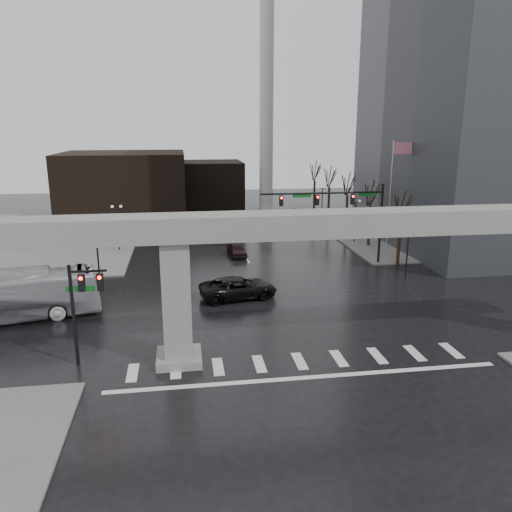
% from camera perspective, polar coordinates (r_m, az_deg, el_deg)
% --- Properties ---
extents(ground, '(160.00, 160.00, 0.00)m').
position_cam_1_polar(ground, '(30.96, 4.56, -11.06)').
color(ground, black).
rests_on(ground, ground).
extents(sidewalk_ne, '(28.00, 36.00, 0.15)m').
position_cam_1_polar(sidewalk_ne, '(72.26, 18.39, 3.28)').
color(sidewalk_ne, slate).
rests_on(sidewalk_ne, ground).
extents(sidewalk_nw, '(28.00, 36.00, 0.15)m').
position_cam_1_polar(sidewalk_nw, '(67.40, -25.18, 1.85)').
color(sidewalk_nw, slate).
rests_on(sidewalk_nw, ground).
extents(elevated_guideway, '(48.00, 2.60, 8.70)m').
position_cam_1_polar(elevated_guideway, '(28.97, 7.27, 1.50)').
color(elevated_guideway, gray).
rests_on(elevated_guideway, ground).
extents(office_tower, '(22.00, 26.00, 42.00)m').
position_cam_1_polar(office_tower, '(63.81, 25.96, 20.12)').
color(office_tower, slate).
rests_on(office_tower, ground).
extents(building_far_left, '(16.00, 14.00, 10.00)m').
position_cam_1_polar(building_far_left, '(70.04, -14.75, 7.30)').
color(building_far_left, black).
rests_on(building_far_left, ground).
extents(building_far_mid, '(10.00, 10.00, 8.00)m').
position_cam_1_polar(building_far_mid, '(79.81, -5.30, 7.84)').
color(building_far_mid, black).
rests_on(building_far_mid, ground).
extents(smokestack, '(3.60, 3.60, 30.00)m').
position_cam_1_polar(smokestack, '(74.19, 1.19, 14.62)').
color(smokestack, silver).
rests_on(smokestack, ground).
extents(signal_mast_arm, '(12.12, 0.43, 8.00)m').
position_cam_1_polar(signal_mast_arm, '(49.07, 10.03, 5.55)').
color(signal_mast_arm, black).
rests_on(signal_mast_arm, ground).
extents(signal_left_pole, '(2.30, 0.30, 6.00)m').
position_cam_1_polar(signal_left_pole, '(29.72, -19.26, -4.52)').
color(signal_left_pole, black).
rests_on(signal_left_pole, ground).
extents(flagpole_assembly, '(2.06, 0.12, 12.00)m').
position_cam_1_polar(flagpole_assembly, '(54.08, 15.44, 7.90)').
color(flagpole_assembly, silver).
rests_on(flagpole_assembly, ground).
extents(lamp_right_0, '(1.22, 0.32, 5.11)m').
position_cam_1_polar(lamp_right_0, '(46.81, 17.00, 1.76)').
color(lamp_right_0, black).
rests_on(lamp_right_0, ground).
extents(lamp_right_1, '(1.22, 0.32, 5.11)m').
position_cam_1_polar(lamp_right_1, '(59.49, 11.28, 4.77)').
color(lamp_right_1, black).
rests_on(lamp_right_1, ground).
extents(lamp_right_2, '(1.22, 0.32, 5.11)m').
position_cam_1_polar(lamp_right_2, '(72.65, 7.57, 6.69)').
color(lamp_right_2, black).
rests_on(lamp_right_2, ground).
extents(lamp_left_0, '(1.22, 0.32, 5.11)m').
position_cam_1_polar(lamp_left_0, '(42.88, -17.67, 0.56)').
color(lamp_left_0, black).
rests_on(lamp_left_0, ground).
extents(lamp_left_1, '(1.22, 0.32, 5.11)m').
position_cam_1_polar(lamp_left_1, '(56.45, -15.56, 3.99)').
color(lamp_left_1, black).
rests_on(lamp_left_1, ground).
extents(lamp_left_2, '(1.22, 0.32, 5.11)m').
position_cam_1_polar(lamp_left_2, '(70.18, -14.26, 6.08)').
color(lamp_left_2, black).
rests_on(lamp_left_2, ground).
extents(tree_right_0, '(1.09, 1.58, 7.50)m').
position_cam_1_polar(tree_right_0, '(50.94, 16.08, 2.05)').
color(tree_right_0, black).
rests_on(tree_right_0, ground).
extents(tree_right_1, '(1.09, 1.61, 7.67)m').
position_cam_1_polar(tree_right_1, '(58.13, 12.86, 3.83)').
color(tree_right_1, black).
rests_on(tree_right_1, ground).
extents(tree_right_2, '(1.10, 1.63, 7.85)m').
position_cam_1_polar(tree_right_2, '(65.52, 10.35, 5.22)').
color(tree_right_2, black).
rests_on(tree_right_2, ground).
extents(tree_right_3, '(1.11, 1.66, 8.02)m').
position_cam_1_polar(tree_right_3, '(73.03, 8.34, 6.31)').
color(tree_right_3, black).
rests_on(tree_right_3, ground).
extents(tree_right_4, '(1.12, 1.69, 8.19)m').
position_cam_1_polar(tree_right_4, '(80.64, 6.70, 7.19)').
color(tree_right_4, black).
rests_on(tree_right_4, ground).
extents(pickup_truck, '(6.55, 3.80, 1.71)m').
position_cam_1_polar(pickup_truck, '(39.96, -2.03, -3.66)').
color(pickup_truck, black).
rests_on(pickup_truck, ground).
extents(city_bus, '(12.95, 5.18, 3.52)m').
position_cam_1_polar(city_bus, '(39.39, -26.65, -4.16)').
color(city_bus, '#A8A9AD').
rests_on(city_bus, ground).
extents(far_car, '(2.03, 4.15, 1.36)m').
position_cam_1_polar(far_car, '(52.79, -2.22, 0.70)').
color(far_car, black).
rests_on(far_car, ground).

